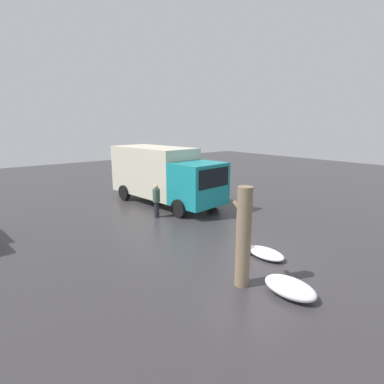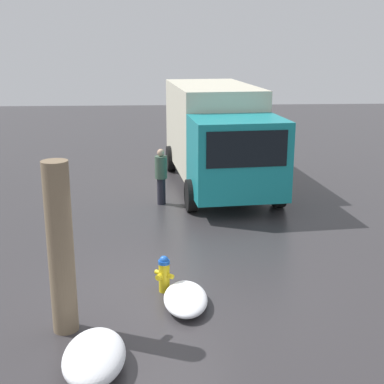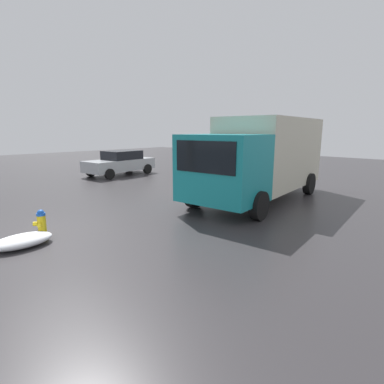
{
  "view_description": "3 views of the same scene",
  "coord_description": "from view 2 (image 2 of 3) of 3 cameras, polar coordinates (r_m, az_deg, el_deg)",
  "views": [
    {
      "loc": [
        -6.37,
        7.57,
        4.42
      ],
      "look_at": [
        4.06,
        -0.92,
        1.39
      ],
      "focal_mm": 28.0,
      "sensor_mm": 36.0,
      "label": 1
    },
    {
      "loc": [
        -9.23,
        0.01,
        4.59
      ],
      "look_at": [
        3.71,
        -0.74,
        0.89
      ],
      "focal_mm": 50.0,
      "sensor_mm": 36.0,
      "label": 2
    },
    {
      "loc": [
        -2.66,
        -7.88,
        2.7
      ],
      "look_at": [
        4.16,
        -1.38,
        0.75
      ],
      "focal_mm": 28.0,
      "sensor_mm": 36.0,
      "label": 3
    }
  ],
  "objects": [
    {
      "name": "ground_plane",
      "position": [
        10.31,
        -2.96,
        -10.52
      ],
      "size": [
        60.0,
        60.0,
        0.0
      ],
      "primitive_type": "plane",
      "color": "#333033"
    },
    {
      "name": "fire_hydrant",
      "position": [
        10.15,
        -3.01,
        -8.67
      ],
      "size": [
        0.36,
        0.37,
        0.72
      ],
      "rotation": [
        0.0,
        0.0,
        2.47
      ],
      "color": "yellow",
      "rests_on": "ground_plane"
    },
    {
      "name": "tree_trunk",
      "position": [
        8.7,
        -13.84,
        -5.84
      ],
      "size": [
        0.63,
        0.41,
        2.84
      ],
      "color": "#7F6B51",
      "rests_on": "ground_plane"
    },
    {
      "name": "delivery_truck",
      "position": [
        17.25,
        2.67,
        6.33
      ],
      "size": [
        7.51,
        3.32,
        3.17
      ],
      "rotation": [
        0.0,
        0.0,
        1.67
      ],
      "color": "teal",
      "rests_on": "ground_plane"
    },
    {
      "name": "pedestrian",
      "position": [
        15.3,
        -3.32,
        1.9
      ],
      "size": [
        0.35,
        0.35,
        1.62
      ],
      "rotation": [
        0.0,
        0.0,
        2.28
      ],
      "color": "#23232D",
      "rests_on": "ground_plane"
    },
    {
      "name": "snow_pile_by_hydrant",
      "position": [
        8.14,
        -10.39,
        -16.89
      ],
      "size": [
        1.47,
        0.9,
        0.42
      ],
      "color": "white",
      "rests_on": "ground_plane"
    },
    {
      "name": "snow_pile_curbside",
      "position": [
        9.71,
        -0.69,
        -11.31
      ],
      "size": [
        1.37,
        0.78,
        0.29
      ],
      "color": "white",
      "rests_on": "ground_plane"
    }
  ]
}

